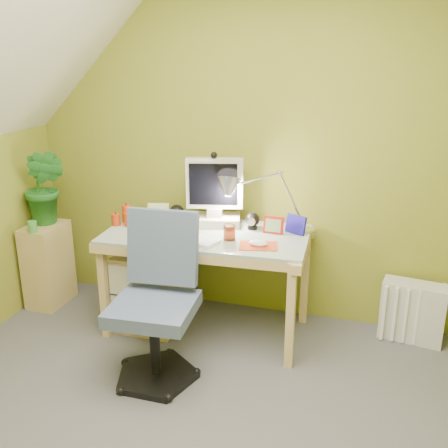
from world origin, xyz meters
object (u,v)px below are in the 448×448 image
(desk, at_px, (207,282))
(monitor, at_px, (215,184))
(side_ledge, at_px, (48,265))
(radiator, at_px, (413,312))
(potted_plant, at_px, (45,187))
(task_chair, at_px, (153,307))
(desk_lamp, at_px, (281,187))

(desk, distance_m, monitor, 0.66)
(desk, bearing_deg, side_ledge, 175.77)
(side_ledge, relative_size, radiator, 1.54)
(potted_plant, height_order, radiator, potted_plant)
(side_ledge, height_order, task_chair, task_chair)
(task_chair, xyz_separation_m, radiator, (1.45, 0.90, -0.27))
(desk_lamp, relative_size, potted_plant, 1.07)
(monitor, height_order, potted_plant, monitor)
(task_chair, relative_size, radiator, 2.33)
(desk_lamp, height_order, radiator, desk_lamp)
(desk, bearing_deg, radiator, 8.27)
(desk, distance_m, radiator, 1.38)
(desk_lamp, distance_m, potted_plant, 1.71)
(desk, relative_size, radiator, 3.27)
(desk, bearing_deg, potted_plant, 173.48)
(potted_plant, bearing_deg, desk_lamp, 3.27)
(monitor, height_order, radiator, monitor)
(desk, height_order, side_ledge, desk)
(side_ledge, relative_size, potted_plant, 1.12)
(side_ledge, xyz_separation_m, radiator, (2.61, 0.23, -0.11))
(desk, xyz_separation_m, task_chair, (-0.11, -0.64, 0.12))
(desk, xyz_separation_m, side_ledge, (-1.27, 0.03, -0.04))
(desk_lamp, bearing_deg, desk, -153.48)
(desk, xyz_separation_m, monitor, (0.00, 0.18, 0.64))
(task_chair, bearing_deg, desk_lamp, 51.67)
(monitor, xyz_separation_m, side_ledge, (-1.27, -0.15, -0.68))
(monitor, bearing_deg, desk, -104.33)
(monitor, relative_size, potted_plant, 1.02)
(desk_lamp, distance_m, radiator, 1.21)
(side_ledge, relative_size, task_chair, 0.66)
(side_ledge, bearing_deg, desk, -1.46)
(side_ledge, distance_m, radiator, 2.63)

